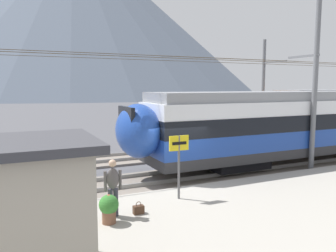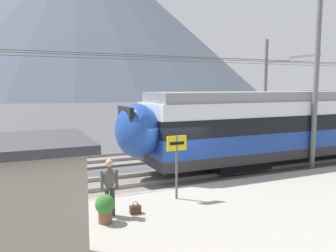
% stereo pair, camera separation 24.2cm
% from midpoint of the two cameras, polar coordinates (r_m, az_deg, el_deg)
% --- Properties ---
extents(ground_plane, '(400.00, 400.00, 0.00)m').
position_cam_midpoint_polar(ground_plane, '(14.05, 1.48, -10.30)').
color(ground_plane, '#4C4C51').
extents(platform_slab, '(120.00, 8.03, 0.34)m').
position_cam_midpoint_polar(platform_slab, '(9.96, 14.63, -16.84)').
color(platform_slab, '#A39E93').
rests_on(platform_slab, ground).
extents(track_near, '(120.00, 3.00, 0.28)m').
position_cam_midpoint_polar(track_near, '(14.92, -0.22, -9.00)').
color(track_near, slate).
rests_on(track_near, ground).
extents(track_far, '(120.00, 3.00, 0.28)m').
position_cam_midpoint_polar(track_far, '(19.30, -6.03, -5.40)').
color(track_far, slate).
rests_on(track_far, ground).
extents(train_near_platform, '(23.73, 2.90, 4.27)m').
position_cam_midpoint_polar(train_near_platform, '(20.55, 25.93, 0.77)').
color(train_near_platform, '#2D2D30').
rests_on(train_near_platform, track_near).
extents(catenary_mast_mid, '(39.90, 1.88, 8.19)m').
position_cam_midpoint_polar(catenary_mast_mid, '(17.32, 23.82, 6.45)').
color(catenary_mast_mid, slate).
rests_on(catenary_mast_mid, ground).
extents(catenary_mast_far_side, '(39.90, 2.40, 7.52)m').
position_cam_midpoint_polar(catenary_mast_far_side, '(26.18, 16.59, 6.11)').
color(catenary_mast_far_side, slate).
rests_on(catenary_mast_far_side, ground).
extents(platform_sign, '(0.70, 0.08, 2.15)m').
position_cam_midpoint_polar(platform_sign, '(11.27, 2.08, -4.52)').
color(platform_sign, '#59595B').
rests_on(platform_sign, platform_slab).
extents(passenger_walking, '(0.53, 0.22, 1.69)m').
position_cam_midpoint_polar(passenger_walking, '(10.05, -9.16, -9.74)').
color(passenger_walking, '#383842').
rests_on(passenger_walking, platform_slab).
extents(handbag_beside_passenger, '(0.32, 0.18, 0.38)m').
position_cam_midpoint_polar(handbag_beside_passenger, '(10.39, -4.86, -13.85)').
color(handbag_beside_passenger, '#472D1E').
rests_on(handbag_beside_passenger, platform_slab).
extents(potted_plant_platform_edge, '(0.55, 0.55, 0.81)m').
position_cam_midpoint_polar(potted_plant_platform_edge, '(9.74, -9.86, -13.23)').
color(potted_plant_platform_edge, brown).
rests_on(potted_plant_platform_edge, platform_slab).
extents(mountain_central_peak, '(168.48, 168.48, 75.11)m').
position_cam_midpoint_polar(mountain_central_peak, '(172.57, -14.53, 17.71)').
color(mountain_central_peak, '#515B6B').
rests_on(mountain_central_peak, ground).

